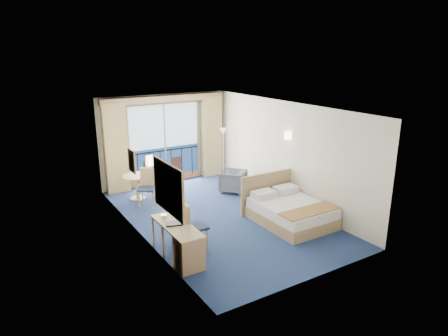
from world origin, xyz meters
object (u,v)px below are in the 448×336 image
(nightstand, at_px, (271,191))
(desk_chair, at_px, (191,223))
(bed, at_px, (289,211))
(armchair, at_px, (233,181))
(floor_lamp, at_px, (223,141))
(table_chair_b, at_px, (147,185))
(round_table, at_px, (137,181))
(table_chair_a, at_px, (153,178))
(desk, at_px, (186,248))

(nightstand, relative_size, desk_chair, 0.48)
(bed, relative_size, armchair, 2.69)
(floor_lamp, xyz_separation_m, table_chair_b, (-2.85, -0.84, -0.68))
(armchair, bearing_deg, round_table, -58.52)
(nightstand, relative_size, table_chair_a, 0.55)
(bed, relative_size, desk_chair, 1.79)
(desk, relative_size, table_chair_b, 1.49)
(bed, bearing_deg, table_chair_b, 131.22)
(nightstand, height_order, armchair, armchair)
(armchair, relative_size, desk_chair, 0.67)
(desk, height_order, table_chair_a, table_chair_a)
(table_chair_a, distance_m, table_chair_b, 0.73)
(armchair, height_order, desk_chair, desk_chair)
(armchair, xyz_separation_m, desk, (-3.00, -3.05, 0.06))
(desk_chair, bearing_deg, armchair, -42.45)
(desk, height_order, table_chair_b, table_chair_b)
(armchair, bearing_deg, nightstand, 75.63)
(floor_lamp, bearing_deg, round_table, -174.73)
(round_table, bearing_deg, bed, -52.89)
(armchair, bearing_deg, bed, 49.96)
(round_table, bearing_deg, nightstand, -32.53)
(bed, distance_m, table_chair_a, 4.00)
(armchair, xyz_separation_m, desk_chair, (-2.64, -2.54, 0.27))
(floor_lamp, distance_m, desk_chair, 4.80)
(desk, relative_size, table_chair_a, 1.61)
(round_table, distance_m, table_chair_b, 0.58)
(floor_lamp, height_order, desk, floor_lamp)
(desk, distance_m, table_chair_b, 3.40)
(floor_lamp, xyz_separation_m, round_table, (-2.94, -0.27, -0.72))
(desk_chair, relative_size, table_chair_b, 1.07)
(round_table, bearing_deg, desk, -96.47)
(desk_chair, xyz_separation_m, table_chair_a, (0.57, 3.45, -0.08))
(desk, height_order, desk_chair, desk_chair)
(desk_chair, distance_m, table_chair_b, 2.84)
(desk_chair, xyz_separation_m, table_chair_b, (0.18, 2.84, -0.04))
(desk_chair, xyz_separation_m, round_table, (0.08, 3.41, -0.08))
(desk_chair, relative_size, table_chair_a, 1.16)
(armchair, relative_size, round_table, 0.92)
(table_chair_a, bearing_deg, round_table, 97.62)
(round_table, bearing_deg, table_chair_a, 5.34)
(round_table, xyz_separation_m, table_chair_b, (0.09, -0.57, 0.04))
(desk_chair, height_order, round_table, desk_chair)
(floor_lamp, bearing_deg, desk, -128.91)
(nightstand, relative_size, desk, 0.34)
(nightstand, xyz_separation_m, desk_chair, (-3.16, -1.44, 0.34))
(floor_lamp, bearing_deg, table_chair_a, -174.75)
(bed, bearing_deg, floor_lamp, 83.87)
(nightstand, xyz_separation_m, table_chair_a, (-2.59, 2.01, 0.26))
(bed, distance_m, desk, 3.05)
(armchair, xyz_separation_m, floor_lamp, (0.38, 1.14, 0.92))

